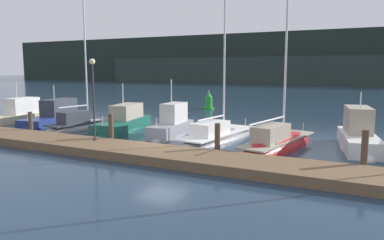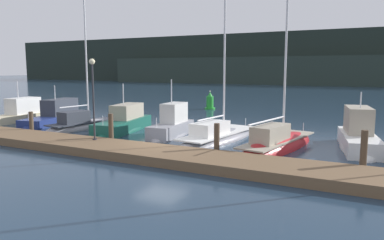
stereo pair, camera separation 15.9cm
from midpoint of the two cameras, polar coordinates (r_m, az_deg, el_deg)
ground_plane at (r=20.38m, az=-4.84°, el=-4.59°), size 400.00×400.00×0.00m
dock at (r=18.87m, az=-7.72°, el=-4.94°), size 42.35×2.80×0.45m
mooring_pile_1 at (r=26.68m, az=-23.51°, el=-0.53°), size 0.28×0.28×1.58m
mooring_pile_2 at (r=22.00m, az=-12.43°, el=-1.41°), size 0.28×0.28×1.82m
mooring_pile_3 at (r=18.58m, az=3.64°, el=-3.11°), size 0.28×0.28×1.70m
mooring_pile_4 at (r=17.12m, az=24.54°, el=-4.47°), size 0.28×0.28×1.87m
motorboat_berth_1 at (r=34.63m, az=-25.10°, el=0.35°), size 2.55×6.18×3.98m
motorboat_berth_2 at (r=32.25m, az=-20.25°, el=0.17°), size 3.39×7.48×3.57m
sailboat_berth_3 at (r=28.67m, az=-16.62°, el=-0.95°), size 2.71×6.69×9.90m
motorboat_berth_4 at (r=26.82m, az=-10.58°, el=-1.00°), size 3.25×6.97×3.96m
motorboat_berth_5 at (r=24.48m, az=-3.32°, el=-1.41°), size 2.00×4.97×4.14m
sailboat_berth_6 at (r=22.97m, az=3.72°, el=-2.78°), size 3.15×8.36×11.26m
sailboat_berth_7 at (r=21.02m, az=12.67°, el=-3.98°), size 3.27×8.35×11.33m
motorboat_berth_8 at (r=22.42m, az=23.81°, el=-3.08°), size 2.99×6.40×3.82m
channel_buoy at (r=40.66m, az=2.47°, el=2.75°), size 1.15×1.15×2.02m
dock_lamppost at (r=21.13m, az=-15.05°, el=4.92°), size 0.32×0.32×4.46m
hillside_backdrop at (r=112.51m, az=22.15°, el=8.49°), size 240.00×23.00×14.62m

